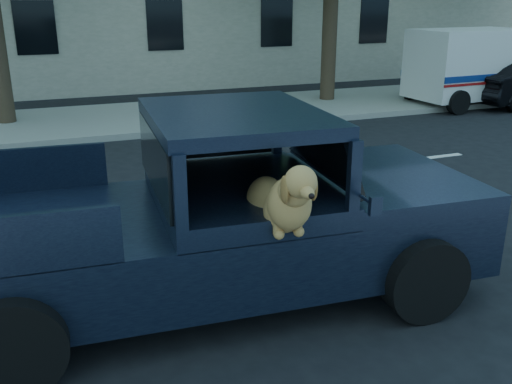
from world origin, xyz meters
TOP-DOWN VIEW (x-y plane):
  - ground at (0.00, 0.00)m, footprint 120.00×120.00m
  - far_sidewalk at (0.00, 9.20)m, footprint 60.00×4.00m
  - lane_stripes at (2.00, 3.40)m, footprint 21.60×0.14m
  - pickup_truck at (-1.85, -0.33)m, footprint 5.85×3.12m
  - mail_truck at (8.87, 7.79)m, footprint 4.14×2.25m

SIDE VIEW (x-z plane):
  - ground at x=0.00m, z-range 0.00..0.00m
  - lane_stripes at x=2.00m, z-range 0.00..0.01m
  - far_sidewalk at x=0.00m, z-range 0.00..0.15m
  - pickup_truck at x=-1.85m, z-range -0.33..1.71m
  - mail_truck at x=8.87m, z-range -0.14..2.08m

